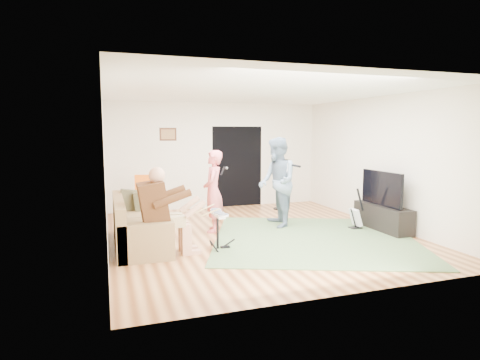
# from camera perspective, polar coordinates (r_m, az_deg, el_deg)

# --- Properties ---
(floor) EXTENTS (6.00, 6.00, 0.00)m
(floor) POSITION_cam_1_polar(r_m,az_deg,el_deg) (7.77, 2.67, -7.77)
(floor) COLOR brown
(floor) RESTS_ON ground
(walls) EXTENTS (5.50, 6.00, 2.70)m
(walls) POSITION_cam_1_polar(r_m,az_deg,el_deg) (7.54, 2.73, 2.20)
(walls) COLOR beige
(walls) RESTS_ON floor
(ceiling) EXTENTS (6.00, 6.00, 0.00)m
(ceiling) POSITION_cam_1_polar(r_m,az_deg,el_deg) (7.55, 2.79, 12.45)
(ceiling) COLOR white
(ceiling) RESTS_ON walls
(window_blinds) EXTENTS (0.00, 2.05, 2.05)m
(window_blinds) POSITION_cam_1_polar(r_m,az_deg,el_deg) (7.22, -18.66, 3.22)
(window_blinds) COLOR #9B5B30
(window_blinds) RESTS_ON walls
(doorway) EXTENTS (2.10, 0.00, 2.10)m
(doorway) POSITION_cam_1_polar(r_m,az_deg,el_deg) (10.56, -0.39, 1.92)
(doorway) COLOR black
(doorway) RESTS_ON walls
(picture_frame) EXTENTS (0.42, 0.03, 0.32)m
(picture_frame) POSITION_cam_1_polar(r_m,az_deg,el_deg) (10.10, -10.20, 6.42)
(picture_frame) COLOR #3F2314
(picture_frame) RESTS_ON walls
(area_rug) EXTENTS (4.60, 4.49, 0.02)m
(area_rug) POSITION_cam_1_polar(r_m,az_deg,el_deg) (7.59, 10.54, -8.19)
(area_rug) COLOR #4C6940
(area_rug) RESTS_ON floor
(sofa) EXTENTS (0.86, 2.08, 0.84)m
(sofa) POSITION_cam_1_polar(r_m,az_deg,el_deg) (7.20, -14.65, -6.88)
(sofa) COLOR olive
(sofa) RESTS_ON floor
(drummer) EXTENTS (0.92, 0.52, 1.42)m
(drummer) POSITION_cam_1_polar(r_m,az_deg,el_deg) (6.55, -10.55, -5.70)
(drummer) COLOR #4E2C16
(drummer) RESTS_ON sofa
(drum_kit) EXTENTS (0.36, 0.64, 0.66)m
(drum_kit) POSITION_cam_1_polar(r_m,az_deg,el_deg) (6.78, -3.20, -7.47)
(drum_kit) COLOR black
(drum_kit) RESTS_ON floor
(singer) EXTENTS (0.56, 0.68, 1.61)m
(singer) POSITION_cam_1_polar(r_m,az_deg,el_deg) (7.89, -3.85, -1.59)
(singer) COLOR #D95E63
(singer) RESTS_ON floor
(microphone) EXTENTS (0.06, 0.06, 0.24)m
(microphone) POSITION_cam_1_polar(r_m,az_deg,el_deg) (7.89, -2.47, 1.32)
(microphone) COLOR black
(microphone) RESTS_ON singer
(guitarist) EXTENTS (0.82, 0.99, 1.86)m
(guitarist) POSITION_cam_1_polar(r_m,az_deg,el_deg) (8.30, 5.30, -0.31)
(guitarist) COLOR slate
(guitarist) RESTS_ON floor
(guitar_held) EXTENTS (0.15, 0.60, 0.26)m
(guitar_held) POSITION_cam_1_polar(r_m,az_deg,el_deg) (8.34, 6.59, 2.03)
(guitar_held) COLOR white
(guitar_held) RESTS_ON guitarist
(guitar_spare) EXTENTS (0.30, 0.27, 0.83)m
(guitar_spare) POSITION_cam_1_polar(r_m,az_deg,el_deg) (8.50, 16.15, -5.11)
(guitar_spare) COLOR black
(guitar_spare) RESTS_ON floor
(torchiere_lamp) EXTENTS (0.31, 0.31, 1.72)m
(torchiere_lamp) POSITION_cam_1_polar(r_m,az_deg,el_deg) (10.14, 5.70, 2.42)
(torchiere_lamp) COLOR black
(torchiere_lamp) RESTS_ON floor
(dining_chair) EXTENTS (0.54, 0.57, 1.03)m
(dining_chair) POSITION_cam_1_polar(r_m,az_deg,el_deg) (8.94, -13.59, -3.61)
(dining_chair) COLOR tan
(dining_chair) RESTS_ON floor
(tv_cabinet) EXTENTS (0.40, 1.40, 0.50)m
(tv_cabinet) POSITION_cam_1_polar(r_m,az_deg,el_deg) (8.57, 19.62, -5.06)
(tv_cabinet) COLOR black
(tv_cabinet) RESTS_ON floor
(television) EXTENTS (0.06, 1.16, 0.68)m
(television) POSITION_cam_1_polar(r_m,az_deg,el_deg) (8.44, 19.52, -1.11)
(television) COLOR black
(television) RESTS_ON tv_cabinet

